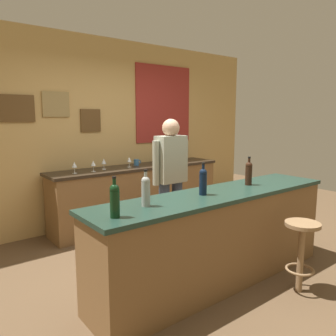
# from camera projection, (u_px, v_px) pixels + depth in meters

# --- Properties ---
(ground_plane) EXTENTS (10.00, 10.00, 0.00)m
(ground_plane) POSITION_uv_depth(u_px,v_px,m) (190.00, 267.00, 3.66)
(ground_plane) COLOR brown
(back_wall) EXTENTS (6.00, 0.09, 2.80)m
(back_wall) POSITION_uv_depth(u_px,v_px,m) (103.00, 132.00, 5.03)
(back_wall) COLOR tan
(back_wall) RESTS_ON ground_plane
(bar_counter) EXTENTS (2.75, 0.60, 0.92)m
(bar_counter) POSITION_uv_depth(u_px,v_px,m) (217.00, 238.00, 3.28)
(bar_counter) COLOR brown
(bar_counter) RESTS_ON ground_plane
(side_counter) EXTENTS (2.77, 0.56, 0.90)m
(side_counter) POSITION_uv_depth(u_px,v_px,m) (139.00, 194.00, 5.12)
(side_counter) COLOR brown
(side_counter) RESTS_ON ground_plane
(bartender) EXTENTS (0.52, 0.21, 1.62)m
(bartender) POSITION_uv_depth(u_px,v_px,m) (171.00, 176.00, 4.01)
(bartender) COLOR #384766
(bartender) RESTS_ON ground_plane
(bar_stool) EXTENTS (0.32, 0.32, 0.68)m
(bar_stool) POSITION_uv_depth(u_px,v_px,m) (301.00, 245.00, 3.09)
(bar_stool) COLOR olive
(bar_stool) RESTS_ON ground_plane
(wine_bottle_a) EXTENTS (0.07, 0.07, 0.31)m
(wine_bottle_a) POSITION_uv_depth(u_px,v_px,m) (115.00, 199.00, 2.39)
(wine_bottle_a) COLOR black
(wine_bottle_a) RESTS_ON bar_counter
(wine_bottle_b) EXTENTS (0.07, 0.07, 0.31)m
(wine_bottle_b) POSITION_uv_depth(u_px,v_px,m) (146.00, 190.00, 2.69)
(wine_bottle_b) COLOR #999E99
(wine_bottle_b) RESTS_ON bar_counter
(wine_bottle_c) EXTENTS (0.07, 0.07, 0.31)m
(wine_bottle_c) POSITION_uv_depth(u_px,v_px,m) (203.00, 181.00, 3.09)
(wine_bottle_c) COLOR black
(wine_bottle_c) RESTS_ON bar_counter
(wine_bottle_d) EXTENTS (0.07, 0.07, 0.31)m
(wine_bottle_d) POSITION_uv_depth(u_px,v_px,m) (249.00, 172.00, 3.53)
(wine_bottle_d) COLOR black
(wine_bottle_d) RESTS_ON bar_counter
(wine_glass_a) EXTENTS (0.07, 0.07, 0.16)m
(wine_glass_a) POSITION_uv_depth(u_px,v_px,m) (74.00, 165.00, 4.37)
(wine_glass_a) COLOR silver
(wine_glass_a) RESTS_ON side_counter
(wine_glass_b) EXTENTS (0.07, 0.07, 0.16)m
(wine_glass_b) POSITION_uv_depth(u_px,v_px,m) (93.00, 164.00, 4.52)
(wine_glass_b) COLOR silver
(wine_glass_b) RESTS_ON side_counter
(wine_glass_c) EXTENTS (0.07, 0.07, 0.16)m
(wine_glass_c) POSITION_uv_depth(u_px,v_px,m) (104.00, 162.00, 4.71)
(wine_glass_c) COLOR silver
(wine_glass_c) RESTS_ON side_counter
(wine_glass_d) EXTENTS (0.07, 0.07, 0.16)m
(wine_glass_d) POSITION_uv_depth(u_px,v_px,m) (129.00, 160.00, 4.91)
(wine_glass_d) COLOR silver
(wine_glass_d) RESTS_ON side_counter
(wine_glass_e) EXTENTS (0.07, 0.07, 0.16)m
(wine_glass_e) POSITION_uv_depth(u_px,v_px,m) (172.00, 156.00, 5.34)
(wine_glass_e) COLOR silver
(wine_glass_e) RESTS_ON side_counter
(coffee_mug) EXTENTS (0.12, 0.08, 0.09)m
(coffee_mug) POSITION_uv_depth(u_px,v_px,m) (136.00, 162.00, 5.09)
(coffee_mug) COLOR #336699
(coffee_mug) RESTS_ON side_counter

